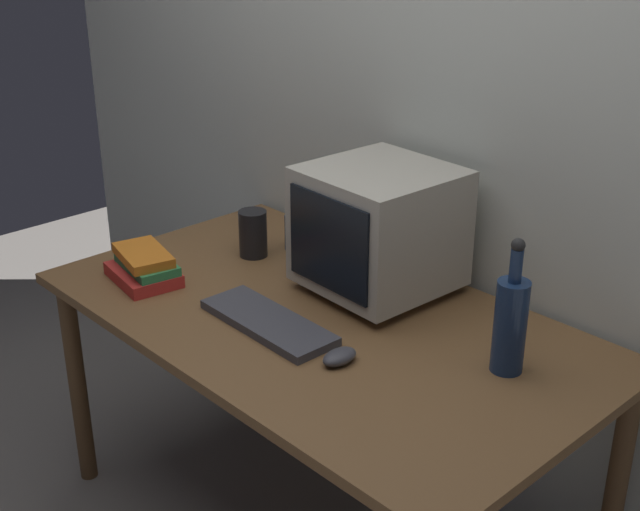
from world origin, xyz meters
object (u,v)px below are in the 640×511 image
object	(u,v)px
computer_mouse	(340,357)
bottle_tall	(510,322)
keyboard	(268,322)
book_stack	(144,267)
metal_canister	(253,233)
crt_monitor	(379,229)
bottle_short	(294,230)

from	to	relation	value
computer_mouse	bottle_tall	world-z (taller)	bottle_tall
keyboard	bottle_tall	world-z (taller)	bottle_tall
keyboard	bottle_tall	xyz separation A→B (m)	(0.57, 0.28, 0.12)
book_stack	metal_canister	bearing A→B (deg)	77.60
crt_monitor	metal_canister	world-z (taller)	crt_monitor
keyboard	metal_canister	size ratio (longest dim) A/B	2.80
crt_monitor	book_stack	world-z (taller)	crt_monitor
keyboard	computer_mouse	xyz separation A→B (m)	(0.27, 0.01, 0.01)
crt_monitor	bottle_short	world-z (taller)	crt_monitor
crt_monitor	keyboard	bearing A→B (deg)	-97.66
bottle_tall	crt_monitor	bearing A→B (deg)	169.80
computer_mouse	metal_canister	bearing A→B (deg)	158.97
book_stack	keyboard	bearing A→B (deg)	9.87
computer_mouse	bottle_tall	bearing A→B (deg)	43.25
crt_monitor	bottle_tall	bearing A→B (deg)	-10.20
bottle_short	metal_canister	distance (m)	0.14
computer_mouse	bottle_tall	xyz separation A→B (m)	(0.30, 0.28, 0.11)
bottle_short	metal_canister	size ratio (longest dim) A/B	1.17
crt_monitor	bottle_short	distance (m)	0.42
bottle_tall	metal_canister	distance (m)	0.97
crt_monitor	bottle_short	size ratio (longest dim) A/B	2.30
keyboard	crt_monitor	bearing A→B (deg)	83.85
metal_canister	bottle_short	bearing A→B (deg)	69.04
bottle_short	book_stack	world-z (taller)	bottle_short
bottle_short	keyboard	bearing A→B (deg)	-49.23
crt_monitor	keyboard	size ratio (longest dim) A/B	0.96
computer_mouse	bottle_short	size ratio (longest dim) A/B	0.57
bottle_tall	bottle_short	distance (m)	0.93
crt_monitor	metal_canister	size ratio (longest dim) A/B	2.69
bottle_short	book_stack	bearing A→B (deg)	-104.75
crt_monitor	metal_canister	distance (m)	0.47
keyboard	metal_canister	xyz separation A→B (m)	(-0.40, 0.27, 0.06)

